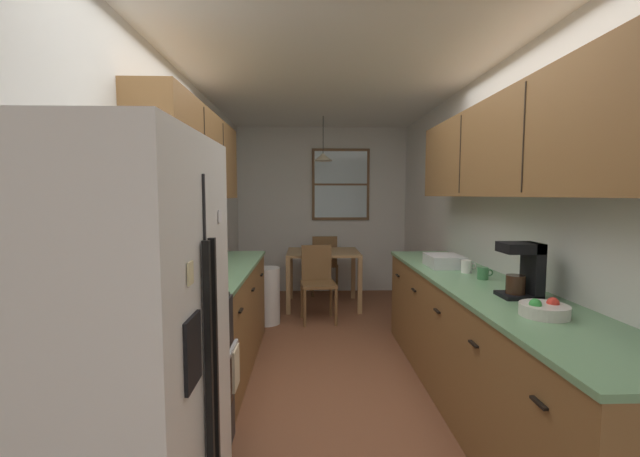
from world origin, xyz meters
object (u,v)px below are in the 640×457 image
(storage_canister, at_px, (194,270))
(table_serving_bowl, at_px, (321,248))
(microwave_over_range, at_px, (136,174))
(dish_rack, at_px, (444,261))
(stove_range, at_px, (165,386))
(trash_bin, at_px, (267,296))
(dining_chair_far, at_px, (324,262))
(fruit_bowl, at_px, (544,309))
(dining_chair_near, at_px, (318,279))
(mug_spare, at_px, (483,273))
(dining_table, at_px, (323,260))
(refrigerator, at_px, (103,380))
(coffee_maker, at_px, (525,269))
(mug_by_coffeemaker, at_px, (467,266))

(storage_canister, bearing_deg, table_serving_bowl, 70.39)
(microwave_over_range, distance_m, dish_rack, 2.49)
(microwave_over_range, bearing_deg, stove_range, -0.03)
(dish_rack, bearing_deg, trash_bin, 142.16)
(dining_chair_far, distance_m, fruit_bowl, 4.18)
(stove_range, bearing_deg, fruit_bowl, -5.20)
(microwave_over_range, relative_size, dining_chair_near, 0.66)
(stove_range, height_order, dish_rack, stove_range)
(mug_spare, bearing_deg, dish_rack, 101.99)
(dining_chair_far, height_order, fruit_bowl, fruit_bowl)
(stove_range, xyz_separation_m, dining_table, (0.98, 3.25, 0.17))
(mug_spare, relative_size, fruit_bowl, 0.49)
(stove_range, height_order, dining_table, stove_range)
(refrigerator, height_order, table_serving_bowl, refrigerator)
(table_serving_bowl, bearing_deg, dish_rack, -65.01)
(fruit_bowl, height_order, table_serving_bowl, fruit_bowl)
(dining_table, bearing_deg, mug_spare, -67.07)
(refrigerator, distance_m, table_serving_bowl, 4.18)
(dish_rack, bearing_deg, dining_chair_far, 109.39)
(storage_canister, relative_size, coffee_maker, 0.59)
(dining_chair_near, relative_size, dining_chair_far, 1.00)
(trash_bin, distance_m, table_serving_bowl, 1.15)
(coffee_maker, bearing_deg, stove_range, -174.72)
(stove_range, xyz_separation_m, microwave_over_range, (-0.11, 0.00, 1.15))
(dining_chair_far, distance_m, mug_by_coffeemaker, 3.12)
(fruit_bowl, distance_m, dish_rack, 1.41)
(trash_bin, xyz_separation_m, table_serving_bowl, (0.67, 0.83, 0.45))
(mug_by_coffeemaker, bearing_deg, table_serving_bowl, 114.14)
(dining_table, distance_m, dining_chair_far, 0.63)
(mug_by_coffeemaker, bearing_deg, microwave_over_range, -156.04)
(coffee_maker, bearing_deg, mug_spare, 91.85)
(dining_table, height_order, storage_canister, storage_canister)
(storage_canister, xyz_separation_m, fruit_bowl, (1.98, -0.80, -0.06))
(microwave_over_range, bearing_deg, dining_table, 71.41)
(dining_table, xyz_separation_m, storage_canister, (-0.98, -2.63, 0.36))
(refrigerator, relative_size, microwave_over_range, 2.90)
(dining_chair_near, bearing_deg, microwave_over_range, -110.89)
(microwave_over_range, distance_m, dining_chair_far, 4.18)
(microwave_over_range, height_order, fruit_bowl, microwave_over_range)
(microwave_over_range, xyz_separation_m, coffee_maker, (2.18, 0.19, -0.55))
(stove_range, xyz_separation_m, dish_rack, (1.94, 1.23, 0.48))
(trash_bin, xyz_separation_m, dish_rack, (1.65, -1.28, 0.62))
(dining_chair_near, relative_size, storage_canister, 4.64)
(dining_table, bearing_deg, coffee_maker, -70.37)
(dish_rack, bearing_deg, microwave_over_range, -149.23)
(dining_chair_near, relative_size, table_serving_bowl, 4.73)
(mug_by_coffeemaker, xyz_separation_m, mug_spare, (0.02, -0.24, -0.01))
(stove_range, bearing_deg, dining_chair_far, 75.31)
(microwave_over_range, distance_m, storage_canister, 0.89)
(coffee_maker, height_order, dish_rack, coffee_maker)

